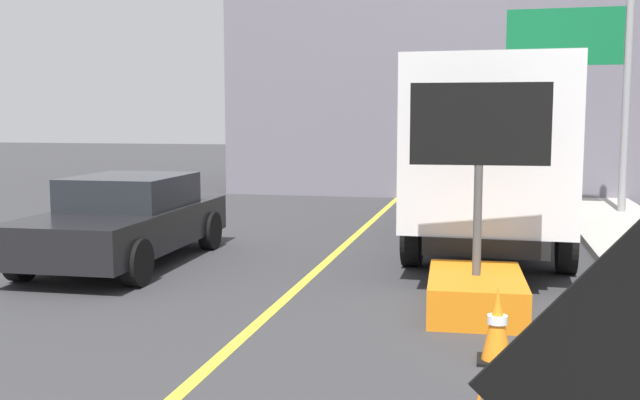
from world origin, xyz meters
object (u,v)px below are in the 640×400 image
object	(u,v)px
arrow_board_trailer	(476,272)
highway_guide_sign	(591,68)
traffic_cone_mid_lane	(497,325)
box_truck	(492,149)
pickup_car	(126,219)

from	to	relation	value
arrow_board_trailer	highway_guide_sign	world-z (taller)	highway_guide_sign
traffic_cone_mid_lane	box_truck	bearing A→B (deg)	90.35
arrow_board_trailer	traffic_cone_mid_lane	bearing A→B (deg)	-82.91
arrow_board_trailer	pickup_car	world-z (taller)	arrow_board_trailer
pickup_car	highway_guide_sign	size ratio (longest dim) A/B	0.89
box_truck	traffic_cone_mid_lane	xyz separation A→B (m)	(0.04, -6.40, -1.39)
arrow_board_trailer	pickup_car	size ratio (longest dim) A/B	0.60
traffic_cone_mid_lane	pickup_car	bearing A→B (deg)	147.44
arrow_board_trailer	pickup_car	xyz separation A→B (m)	(-5.45, 1.83, 0.21)
arrow_board_trailer	traffic_cone_mid_lane	distance (m)	1.81
highway_guide_sign	box_truck	bearing A→B (deg)	-114.97
box_truck	traffic_cone_mid_lane	distance (m)	6.55
box_truck	highway_guide_sign	size ratio (longest dim) A/B	1.50
box_truck	traffic_cone_mid_lane	bearing A→B (deg)	-89.65
arrow_board_trailer	highway_guide_sign	distance (m)	10.07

